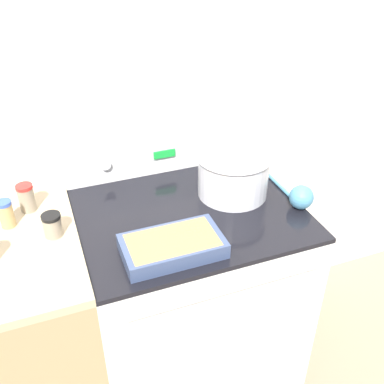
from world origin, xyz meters
name	(u,v)px	position (x,y,z in m)	size (l,w,h in m)	color
kitchen_wall	(155,86)	(0.00, 0.71, 1.25)	(8.00, 0.05, 2.50)	silver
stove_range	(189,297)	(0.00, 0.34, 0.45)	(0.80, 0.70, 0.91)	silver
control_panel	(162,152)	(0.00, 0.65, 0.99)	(0.80, 0.07, 0.16)	silver
side_counter	(20,343)	(-0.68, 0.34, 0.46)	(0.55, 0.67, 0.92)	tan
mixing_bowl	(233,172)	(0.20, 0.38, 1.00)	(0.28, 0.28, 0.17)	silver
casserole_dish	(173,245)	(-0.13, 0.13, 0.94)	(0.32, 0.18, 0.05)	#38476B
ladle	(300,196)	(0.39, 0.21, 0.95)	(0.09, 0.33, 0.09)	teal
spice_jar_black_cap	(52,225)	(-0.48, 0.34, 0.96)	(0.06, 0.06, 0.08)	gray
spice_jar_red_cap	(26,198)	(-0.54, 0.52, 0.97)	(0.06, 0.06, 0.10)	gray
spice_jar_blue_cap	(6,214)	(-0.61, 0.45, 0.97)	(0.05, 0.05, 0.10)	tan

